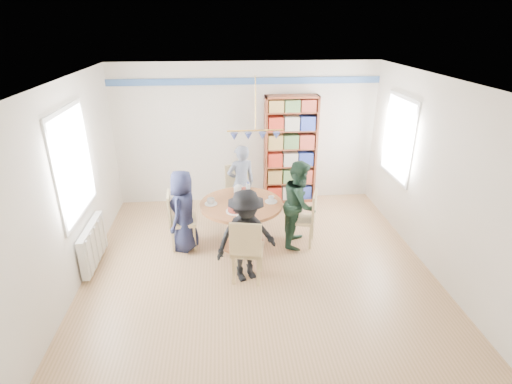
{
  "coord_description": "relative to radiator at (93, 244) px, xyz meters",
  "views": [
    {
      "loc": [
        -0.47,
        -4.96,
        3.4
      ],
      "look_at": [
        0.0,
        0.4,
        1.05
      ],
      "focal_mm": 28.0,
      "sensor_mm": 36.0,
      "label": 1
    }
  ],
  "objects": [
    {
      "name": "chair_near",
      "position": [
        2.23,
        -0.61,
        0.18
      ],
      "size": [
        0.5,
        0.5,
        0.97
      ],
      "color": "tan",
      "rests_on": "ground"
    },
    {
      "name": "person_near",
      "position": [
        2.23,
        -0.53,
        0.32
      ],
      "size": [
        0.99,
        0.77,
        1.35
      ],
      "primitive_type": "imported",
      "rotation": [
        0.0,
        0.0,
        0.35
      ],
      "color": "black",
      "rests_on": "ground"
    },
    {
      "name": "radiator",
      "position": [
        0.0,
        0.0,
        0.0
      ],
      "size": [
        0.12,
        1.0,
        0.6
      ],
      "color": "silver",
      "rests_on": "ground"
    },
    {
      "name": "bookshelf",
      "position": [
        3.25,
        2.04,
        0.69
      ],
      "size": [
        1.0,
        0.3,
        2.11
      ],
      "color": "brown",
      "rests_on": "ground"
    },
    {
      "name": "tableware",
      "position": [
        2.18,
        0.41,
        0.47
      ],
      "size": [
        1.14,
        1.14,
        0.3
      ],
      "color": "white",
      "rests_on": "dining_table"
    },
    {
      "name": "person_left",
      "position": [
        1.31,
        0.37,
        0.31
      ],
      "size": [
        0.59,
        0.74,
        1.31
      ],
      "primitive_type": "imported",
      "rotation": [
        0.0,
        0.0,
        -1.87
      ],
      "color": "#181C36",
      "rests_on": "ground"
    },
    {
      "name": "ground",
      "position": [
        2.42,
        -0.3,
        -0.35
      ],
      "size": [
        5.0,
        5.0,
        0.0
      ],
      "primitive_type": "plane",
      "color": "tan"
    },
    {
      "name": "chair_right",
      "position": [
        3.26,
        0.34,
        0.15
      ],
      "size": [
        0.5,
        0.5,
        0.9
      ],
      "color": "tan",
      "rests_on": "ground"
    },
    {
      "name": "person_far",
      "position": [
        2.26,
        1.31,
        0.35
      ],
      "size": [
        0.59,
        0.47,
        1.4
      ],
      "primitive_type": "imported",
      "rotation": [
        0.0,
        0.0,
        3.43
      ],
      "color": "gray",
      "rests_on": "ground"
    },
    {
      "name": "chair_far",
      "position": [
        2.21,
        1.4,
        0.2
      ],
      "size": [
        0.52,
        0.52,
        0.99
      ],
      "color": "tan",
      "rests_on": "ground"
    },
    {
      "name": "dining_table",
      "position": [
        2.21,
        0.38,
        0.21
      ],
      "size": [
        1.3,
        1.3,
        0.75
      ],
      "color": "#995E32",
      "rests_on": "ground"
    },
    {
      "name": "room_shell",
      "position": [
        2.16,
        0.57,
        1.3
      ],
      "size": [
        5.0,
        5.0,
        5.0
      ],
      "color": "white",
      "rests_on": "ground"
    },
    {
      "name": "person_right",
      "position": [
        3.14,
        0.37,
        0.36
      ],
      "size": [
        0.72,
        0.82,
        1.41
      ],
      "primitive_type": "imported",
      "rotation": [
        0.0,
        0.0,
        1.25
      ],
      "color": "#172E20",
      "rests_on": "ground"
    },
    {
      "name": "chair_left",
      "position": [
        1.2,
        0.42,
        0.17
      ],
      "size": [
        0.45,
        0.45,
        0.94
      ],
      "color": "tan",
      "rests_on": "ground"
    }
  ]
}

